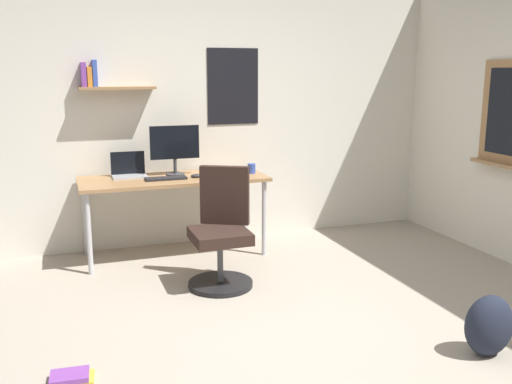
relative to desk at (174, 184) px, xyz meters
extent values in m
plane|color=#9E9384|center=(0.40, -2.03, -0.68)|extent=(5.20, 5.20, 0.00)
cube|color=silver|center=(0.40, 0.42, 0.62)|extent=(5.00, 0.10, 2.60)
cube|color=#997047|center=(-0.44, 0.27, 0.87)|extent=(0.68, 0.20, 0.02)
cube|color=black|center=(0.69, 0.36, 0.87)|extent=(0.52, 0.01, 0.74)
cube|color=#7A3D99|center=(-0.72, 0.29, 0.99)|extent=(0.04, 0.14, 0.21)
cube|color=orange|center=(-0.67, 0.29, 0.97)|extent=(0.04, 0.14, 0.18)
cube|color=#3851B2|center=(-0.63, 0.29, 1.00)|extent=(0.04, 0.14, 0.24)
cube|color=#997047|center=(0.00, 0.00, 0.05)|extent=(1.70, 0.68, 0.03)
cylinder|color=#B7B7BC|center=(-0.79, -0.28, -0.32)|extent=(0.04, 0.04, 0.71)
cylinder|color=#B7B7BC|center=(0.79, -0.28, -0.32)|extent=(0.04, 0.04, 0.71)
cylinder|color=#B7B7BC|center=(-0.79, 0.28, -0.32)|extent=(0.04, 0.04, 0.71)
cylinder|color=#B7B7BC|center=(0.79, 0.28, -0.32)|extent=(0.04, 0.04, 0.71)
cylinder|color=black|center=(0.18, -0.92, -0.66)|extent=(0.52, 0.52, 0.04)
cylinder|color=#4C4C51|center=(0.18, -0.92, -0.47)|extent=(0.05, 0.05, 0.34)
cube|color=black|center=(0.18, -0.92, -0.25)|extent=(0.44, 0.44, 0.09)
cube|color=black|center=(0.27, -0.74, 0.03)|extent=(0.39, 0.25, 0.48)
cube|color=#ADAFB5|center=(-0.38, 0.12, 0.07)|extent=(0.31, 0.21, 0.02)
cube|color=black|center=(-0.38, 0.22, 0.19)|extent=(0.31, 0.01, 0.21)
cylinder|color=#38383D|center=(0.04, 0.12, 0.07)|extent=(0.17, 0.17, 0.01)
cylinder|color=#38383D|center=(0.04, 0.12, 0.15)|extent=(0.03, 0.03, 0.14)
cube|color=black|center=(0.04, 0.11, 0.37)|extent=(0.46, 0.02, 0.31)
cube|color=black|center=(-0.08, -0.08, 0.07)|extent=(0.37, 0.13, 0.02)
ellipsoid|color=#262628|center=(0.20, -0.08, 0.08)|extent=(0.10, 0.06, 0.03)
cylinder|color=#334CA5|center=(0.75, -0.03, 0.11)|extent=(0.08, 0.08, 0.09)
ellipsoid|color=#1E2333|center=(1.42, -2.54, -0.49)|extent=(0.32, 0.22, 0.38)
cube|color=gold|center=(-0.98, -2.02, -0.67)|extent=(0.22, 0.17, 0.02)
cube|color=#7A3D99|center=(-1.01, -2.03, -0.64)|extent=(0.22, 0.17, 0.03)
camera|label=1|loc=(-0.98, -5.08, 1.03)|focal=39.73mm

